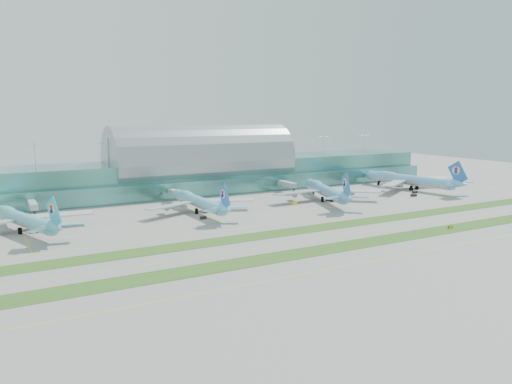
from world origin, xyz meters
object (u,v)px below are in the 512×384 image
terminal (201,169)px  airliner_b (198,201)px  airliner_d (409,179)px  taxiway_sign_east (450,227)px  airliner_c (325,190)px  airliner_a (22,218)px

terminal → airliner_b: size_ratio=5.00×
airliner_d → taxiway_sign_east: (-69.71, -92.56, -6.16)m
airliner_c → airliner_d: (75.38, 8.20, 0.43)m
airliner_d → taxiway_sign_east: size_ratio=30.05×
airliner_a → taxiway_sign_east: size_ratio=25.54×
airliner_c → airliner_d: 75.83m
airliner_b → airliner_d: airliner_d is taller
terminal → airliner_c: size_ratio=4.73×
terminal → airliner_b: 74.03m
terminal → airliner_b: (-30.41, -66.96, -8.45)m
terminal → airliner_c: 86.31m
terminal → airliner_c: (47.32, -71.75, -7.95)m
terminal → taxiway_sign_east: 165.42m
airliner_d → airliner_a: bearing=172.7°
terminal → airliner_d: size_ratio=4.31×
airliner_d → airliner_b: bearing=172.4°
airliner_d → taxiway_sign_east: bearing=-135.9°
airliner_b → airliner_d: bearing=-0.1°
airliner_b → taxiway_sign_east: airliner_b is taller
airliner_b → airliner_a: bearing=-179.3°
terminal → airliner_d: terminal is taller
airliner_a → taxiway_sign_east: 187.45m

